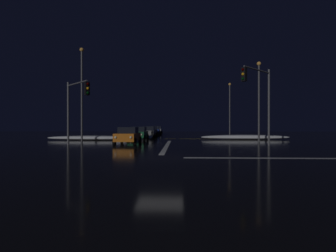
{
  "coord_description": "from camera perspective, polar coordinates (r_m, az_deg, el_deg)",
  "views": [
    {
      "loc": [
        1.03,
        -14.36,
        1.75
      ],
      "look_at": [
        -0.04,
        11.9,
        1.67
      ],
      "focal_mm": 28.55,
      "sensor_mm": 36.0,
      "label": 1
    }
  ],
  "objects": [
    {
      "name": "streetlamp_left_near",
      "position": [
        30.38,
        -17.93,
        7.72
      ],
      "size": [
        0.44,
        0.44,
        10.07
      ],
      "color": "#424247",
      "rests_on": "ground"
    },
    {
      "name": "sedan_black",
      "position": [
        43.0,
        -3.65,
        -1.09
      ],
      "size": [
        2.02,
        4.33,
        1.57
      ],
      "color": "black",
      "rests_on": "ground"
    },
    {
      "name": "snow_bank_right_curb",
      "position": [
        33.81,
        16.15,
        -2.31
      ],
      "size": [
        10.69,
        1.5,
        0.57
      ],
      "color": "white",
      "rests_on": "ground"
    },
    {
      "name": "sedan_gray",
      "position": [
        37.61,
        -4.19,
        -1.27
      ],
      "size": [
        2.02,
        4.33,
        1.57
      ],
      "color": "slate",
      "rests_on": "ground"
    },
    {
      "name": "centre_line_ns",
      "position": [
        34.32,
        0.61,
        -2.74
      ],
      "size": [
        22.0,
        0.15,
        0.01
      ],
      "color": "yellow",
      "rests_on": "ground"
    },
    {
      "name": "stop_line_north",
      "position": [
        22.75,
        -0.27,
        -4.23
      ],
      "size": [
        0.35,
        14.21,
        0.01
      ],
      "color": "white",
      "rests_on": "ground"
    },
    {
      "name": "traffic_signal_ne",
      "position": [
        23.0,
        18.89,
        6.94
      ],
      "size": [
        3.08,
        3.08,
        6.5
      ],
      "color": "#4C4C51",
      "rests_on": "ground"
    },
    {
      "name": "sedan_orange",
      "position": [
        24.96,
        -8.53,
        -2.0
      ],
      "size": [
        2.02,
        4.33,
        1.57
      ],
      "color": "#C66014",
      "rests_on": "ground"
    },
    {
      "name": "sedan_green",
      "position": [
        31.32,
        -6.32,
        -1.56
      ],
      "size": [
        2.02,
        4.33,
        1.57
      ],
      "color": "#14512D",
      "rests_on": "ground"
    },
    {
      "name": "traffic_signal_nw",
      "position": [
        23.59,
        -19.03,
        5.17
      ],
      "size": [
        2.89,
        2.89,
        5.53
      ],
      "color": "#4C4C51",
      "rests_on": "ground"
    },
    {
      "name": "crosswalk_bar_east",
      "position": [
        16.23,
        29.49,
        -6.03
      ],
      "size": [
        14.21,
        0.4,
        0.01
      ],
      "color": "white",
      "rests_on": "ground"
    },
    {
      "name": "sedan_blue",
      "position": [
        48.59,
        -2.88,
        -0.94
      ],
      "size": [
        2.02,
        4.33,
        1.57
      ],
      "color": "navy",
      "rests_on": "ground"
    },
    {
      "name": "streetlamp_right_near",
      "position": [
        29.63,
        18.84,
        6.23
      ],
      "size": [
        0.44,
        0.44,
        8.4
      ],
      "color": "#424247",
      "rests_on": "ground"
    },
    {
      "name": "streetlamp_right_far",
      "position": [
        45.16,
        13.04,
        4.35
      ],
      "size": [
        0.44,
        0.44,
        8.7
      ],
      "color": "#424247",
      "rests_on": "ground"
    },
    {
      "name": "ground",
      "position": [
        14.51,
        -1.77,
        -6.96
      ],
      "size": [
        120.0,
        120.0,
        0.1
      ],
      "primitive_type": "cube",
      "color": "black"
    },
    {
      "name": "sedan_white",
      "position": [
        55.05,
        -2.34,
        -0.81
      ],
      "size": [
        2.02,
        4.33,
        1.57
      ],
      "color": "silver",
      "rests_on": "ground"
    },
    {
      "name": "snow_bank_left_curb",
      "position": [
        32.5,
        -15.84,
        -2.46
      ],
      "size": [
        10.77,
        1.5,
        0.52
      ],
      "color": "white",
      "rests_on": "ground"
    }
  ]
}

